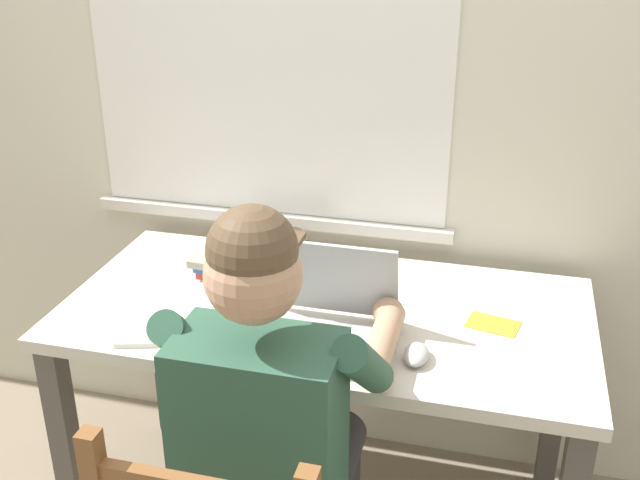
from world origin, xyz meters
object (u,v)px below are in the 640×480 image
at_px(landscape_photo_print, 493,324).
at_px(seated_person, 275,422).
at_px(computer_mouse, 416,355).
at_px(coffee_mug_white, 330,273).
at_px(desk, 325,340).
at_px(book_stack_main, 228,264).
at_px(laptop, 326,319).
at_px(coffee_mug_dark, 291,248).

bearing_deg(landscape_photo_print, seated_person, -122.67).
height_order(computer_mouse, coffee_mug_white, coffee_mug_white).
relative_size(desk, book_stack_main, 7.07).
relative_size(laptop, book_stack_main, 1.66).
bearing_deg(desk, computer_mouse, -36.06).
relative_size(laptop, computer_mouse, 3.30).
height_order(coffee_mug_white, coffee_mug_dark, coffee_mug_dark).
relative_size(desk, coffee_mug_dark, 11.47).
distance_m(laptop, book_stack_main, 0.45).
bearing_deg(seated_person, landscape_photo_print, 44.85).
height_order(book_stack_main, landscape_photo_print, book_stack_main).
bearing_deg(book_stack_main, coffee_mug_dark, 35.95).
bearing_deg(computer_mouse, coffee_mug_white, 133.06).
height_order(desk, coffee_mug_dark, coffee_mug_dark).
relative_size(computer_mouse, book_stack_main, 0.50).
bearing_deg(desk, laptop, -75.79).
distance_m(coffee_mug_white, landscape_photo_print, 0.47).
distance_m(computer_mouse, book_stack_main, 0.68).
relative_size(book_stack_main, landscape_photo_print, 1.53).
height_order(laptop, book_stack_main, laptop).
distance_m(laptop, computer_mouse, 0.24).
xyz_separation_m(desk, book_stack_main, (-0.32, 0.12, 0.13)).
height_order(coffee_mug_white, landscape_photo_print, coffee_mug_white).
bearing_deg(coffee_mug_white, computer_mouse, -46.94).
bearing_deg(coffee_mug_white, seated_person, -89.26).
xyz_separation_m(seated_person, laptop, (0.05, 0.28, 0.11)).
distance_m(laptop, coffee_mug_dark, 0.44).
relative_size(seated_person, landscape_photo_print, 9.57).
relative_size(coffee_mug_dark, book_stack_main, 0.62).
distance_m(desk, book_stack_main, 0.37).
height_order(computer_mouse, coffee_mug_dark, coffee_mug_dark).
bearing_deg(laptop, desk, 104.21).
height_order(laptop, computer_mouse, laptop).
bearing_deg(laptop, book_stack_main, 143.06).
xyz_separation_m(desk, landscape_photo_print, (0.44, 0.02, 0.10)).
xyz_separation_m(seated_person, landscape_photo_print, (0.45, 0.45, 0.06)).
bearing_deg(desk, coffee_mug_white, 97.55).
height_order(desk, coffee_mug_white, coffee_mug_white).
bearing_deg(desk, coffee_mug_dark, 125.34).
height_order(desk, landscape_photo_print, landscape_photo_print).
distance_m(coffee_mug_dark, book_stack_main, 0.19).
bearing_deg(coffee_mug_white, desk, -82.45).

